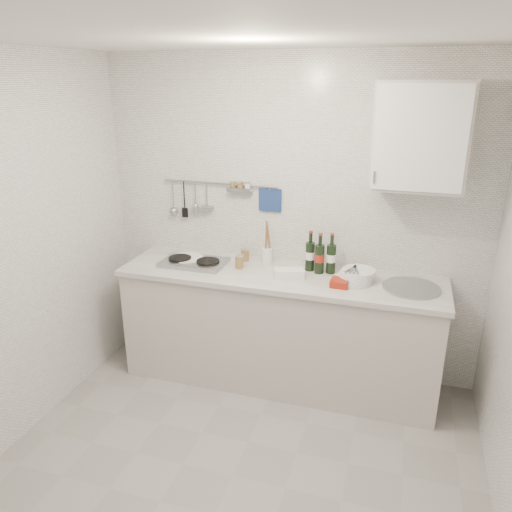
{
  "coord_description": "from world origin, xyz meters",
  "views": [
    {
      "loc": [
        0.85,
        -2.28,
        2.32
      ],
      "look_at": [
        -0.13,
        0.9,
        1.12
      ],
      "focal_mm": 35.0,
      "sensor_mm": 36.0,
      "label": 1
    }
  ],
  "objects_px": {
    "plate_stack_sink": "(356,276)",
    "plate_stack_hob": "(186,259)",
    "utensil_crock": "(267,254)",
    "wine_bottles": "(320,253)",
    "wall_cabinet": "(420,136)"
  },
  "relations": [
    {
      "from": "plate_stack_hob",
      "to": "utensil_crock",
      "type": "height_order",
      "value": "utensil_crock"
    },
    {
      "from": "plate_stack_hob",
      "to": "plate_stack_sink",
      "type": "height_order",
      "value": "plate_stack_sink"
    },
    {
      "from": "plate_stack_hob",
      "to": "utensil_crock",
      "type": "distance_m",
      "value": 0.65
    },
    {
      "from": "plate_stack_hob",
      "to": "wine_bottles",
      "type": "distance_m",
      "value": 1.08
    },
    {
      "from": "wall_cabinet",
      "to": "plate_stack_sink",
      "type": "xyz_separation_m",
      "value": [
        -0.34,
        -0.11,
        -0.98
      ]
    },
    {
      "from": "wall_cabinet",
      "to": "wine_bottles",
      "type": "distance_m",
      "value": 1.07
    },
    {
      "from": "plate_stack_sink",
      "to": "utensil_crock",
      "type": "height_order",
      "value": "utensil_crock"
    },
    {
      "from": "plate_stack_sink",
      "to": "plate_stack_hob",
      "type": "bearing_deg",
      "value": 178.86
    },
    {
      "from": "plate_stack_sink",
      "to": "utensil_crock",
      "type": "bearing_deg",
      "value": 167.54
    },
    {
      "from": "utensil_crock",
      "to": "plate_stack_sink",
      "type": "bearing_deg",
      "value": -12.46
    },
    {
      "from": "plate_stack_hob",
      "to": "wine_bottles",
      "type": "xyz_separation_m",
      "value": [
        1.06,
        0.09,
        0.14
      ]
    },
    {
      "from": "wall_cabinet",
      "to": "plate_stack_hob",
      "type": "relative_size",
      "value": 2.58
    },
    {
      "from": "utensil_crock",
      "to": "wine_bottles",
      "type": "bearing_deg",
      "value": -5.54
    },
    {
      "from": "wall_cabinet",
      "to": "plate_stack_hob",
      "type": "height_order",
      "value": "wall_cabinet"
    },
    {
      "from": "wall_cabinet",
      "to": "utensil_crock",
      "type": "bearing_deg",
      "value": 177.39
    }
  ]
}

